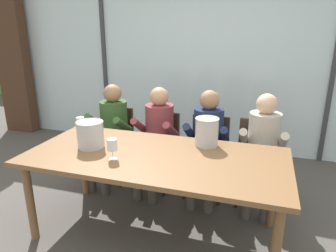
{
  "coord_description": "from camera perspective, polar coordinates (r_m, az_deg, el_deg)",
  "views": [
    {
      "loc": [
        0.83,
        -2.26,
        1.8
      ],
      "look_at": [
        0.0,
        0.35,
        0.92
      ],
      "focal_mm": 32.68,
      "sensor_mm": 36.0,
      "label": 1
    }
  ],
  "objects": [
    {
      "name": "wine_glass_near_bucket",
      "position": [
        3.21,
        -16.02,
        0.61
      ],
      "size": [
        0.08,
        0.08,
        0.17
      ],
      "color": "silver",
      "rests_on": "dining_table"
    },
    {
      "name": "chair_center",
      "position": [
        3.47,
        7.49,
        -4.34
      ],
      "size": [
        0.45,
        0.45,
        0.86
      ],
      "rotation": [
        0.0,
        0.0,
        -0.03
      ],
      "color": "#332319",
      "rests_on": "ground"
    },
    {
      "name": "person_maroon_top",
      "position": [
        3.43,
        -2.1,
        -1.38
      ],
      "size": [
        0.49,
        0.63,
        1.18
      ],
      "rotation": [
        0.0,
        0.0,
        -0.09
      ],
      "color": "brown",
      "rests_on": "ground"
    },
    {
      "name": "curtain_heavy_drape",
      "position": [
        6.03,
        -26.92,
        11.18
      ],
      "size": [
        0.56,
        0.2,
        2.6
      ],
      "primitive_type": "cube",
      "color": "#472D1E",
      "rests_on": "ground"
    },
    {
      "name": "window_mullion_right",
      "position": [
        4.58,
        28.52,
        9.42
      ],
      "size": [
        0.06,
        0.06,
        2.6
      ],
      "primitive_type": "cube",
      "color": "#38383D",
      "rests_on": "ground"
    },
    {
      "name": "ice_bucket_primary",
      "position": [
        2.79,
        7.25,
        -1.02
      ],
      "size": [
        0.22,
        0.22,
        0.26
      ],
      "color": "#B7B7BC",
      "rests_on": "dining_table"
    },
    {
      "name": "chair_near_curtain",
      "position": [
        3.86,
        -9.95,
        -2.14
      ],
      "size": [
        0.44,
        0.44,
        0.86
      ],
      "rotation": [
        0.0,
        0.0,
        0.0
      ],
      "color": "#332319",
      "rests_on": "ground"
    },
    {
      "name": "person_navy_polo",
      "position": [
        3.29,
        7.28,
        -2.36
      ],
      "size": [
        0.47,
        0.62,
        1.18
      ],
      "rotation": [
        0.0,
        0.0,
        0.02
      ],
      "color": "#192347",
      "rests_on": "ground"
    },
    {
      "name": "chair_left_of_center",
      "position": [
        3.61,
        -1.67,
        -3.28
      ],
      "size": [
        0.49,
        0.49,
        0.86
      ],
      "rotation": [
        0.0,
        0.0,
        -0.11
      ],
      "color": "#332319",
      "rests_on": "ground"
    },
    {
      "name": "hillside_vineyard",
      "position": [
        7.94,
        11.7,
        9.7
      ],
      "size": [
        13.41,
        2.4,
        1.46
      ],
      "primitive_type": "cube",
      "color": "#568942",
      "rests_on": "ground"
    },
    {
      "name": "ground",
      "position": [
        3.81,
        3.02,
        -10.38
      ],
      "size": [
        14.0,
        14.0,
        0.0
      ],
      "primitive_type": "plane",
      "color": "#4C4742"
    },
    {
      "name": "window_mullion_left",
      "position": [
        5.15,
        -11.7,
        11.87
      ],
      "size": [
        0.06,
        0.06,
        2.6
      ],
      "primitive_type": "cube",
      "color": "#38383D",
      "rests_on": "ground"
    },
    {
      "name": "person_beige_jumper",
      "position": [
        3.25,
        17.27,
        -3.33
      ],
      "size": [
        0.47,
        0.61,
        1.18
      ],
      "rotation": [
        0.0,
        0.0,
        -0.02
      ],
      "color": "#B7AD9E",
      "rests_on": "ground"
    },
    {
      "name": "person_olive_shirt",
      "position": [
        3.66,
        -10.6,
        -0.46
      ],
      "size": [
        0.48,
        0.63,
        1.18
      ],
      "rotation": [
        0.0,
        0.0,
        -0.08
      ],
      "color": "#2D5123",
      "rests_on": "ground"
    },
    {
      "name": "chair_right_of_center",
      "position": [
        3.44,
        16.33,
        -5.13
      ],
      "size": [
        0.47,
        0.47,
        0.86
      ],
      "rotation": [
        0.0,
        0.0,
        0.07
      ],
      "color": "#332319",
      "rests_on": "ground"
    },
    {
      "name": "dining_table",
      "position": [
        2.65,
        -2.32,
        -6.8
      ],
      "size": [
        2.21,
        1.03,
        0.77
      ],
      "color": "brown",
      "rests_on": "ground"
    },
    {
      "name": "window_glass_panel",
      "position": [
        4.6,
        7.31,
        11.42
      ],
      "size": [
        7.41,
        0.03,
        2.6
      ],
      "primitive_type": "cube",
      "color": "silver",
      "rests_on": "ground"
    },
    {
      "name": "ice_bucket_secondary",
      "position": [
        2.82,
        -14.26,
        -1.48
      ],
      "size": [
        0.24,
        0.24,
        0.24
      ],
      "color": "#B7B7BC",
      "rests_on": "dining_table"
    },
    {
      "name": "wine_glass_by_left_taster",
      "position": [
        2.53,
        -10.36,
        -3.62
      ],
      "size": [
        0.08,
        0.08,
        0.17
      ],
      "color": "silver",
      "rests_on": "dining_table"
    }
  ]
}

